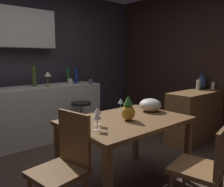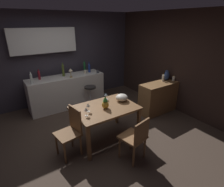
% 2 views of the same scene
% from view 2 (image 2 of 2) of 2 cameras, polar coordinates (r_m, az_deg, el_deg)
% --- Properties ---
extents(ground_plane, '(9.00, 9.00, 0.00)m').
position_cam_2_polar(ground_plane, '(4.17, -6.88, -11.88)').
color(ground_plane, '#47382D').
extents(wall_kitchen_back, '(5.20, 0.33, 2.60)m').
position_cam_2_polar(wall_kitchen_back, '(5.47, -18.40, 11.50)').
color(wall_kitchen_back, '#38333D').
rests_on(wall_kitchen_back, ground_plane).
extents(wall_side_right, '(0.10, 4.40, 2.60)m').
position_cam_2_polar(wall_side_right, '(5.40, 16.04, 10.41)').
color(wall_side_right, '#33231E').
rests_on(wall_side_right, ground_plane).
extents(dining_table, '(1.25, 0.88, 0.74)m').
position_cam_2_polar(dining_table, '(3.59, -2.30, -5.66)').
color(dining_table, brown).
rests_on(dining_table, ground_plane).
extents(kitchen_counter, '(2.10, 0.60, 0.90)m').
position_cam_2_polar(kitchen_counter, '(5.28, -14.19, 0.69)').
color(kitchen_counter, silver).
rests_on(kitchen_counter, ground_plane).
extents(sideboard_cabinet, '(1.10, 0.44, 0.82)m').
position_cam_2_polar(sideboard_cabinet, '(4.96, 14.71, -1.26)').
color(sideboard_cabinet, olive).
rests_on(sideboard_cabinet, ground_plane).
extents(chair_near_window, '(0.45, 0.45, 0.92)m').
position_cam_2_polar(chair_near_window, '(3.36, -13.08, -11.42)').
color(chair_near_window, brown).
rests_on(chair_near_window, ground_plane).
extents(chair_by_doorway, '(0.47, 0.47, 0.83)m').
position_cam_2_polar(chair_by_doorway, '(3.18, 7.53, -13.73)').
color(chair_by_doorway, brown).
rests_on(chair_by_doorway, ground_plane).
extents(bar_stool, '(0.34, 0.34, 0.65)m').
position_cam_2_polar(bar_stool, '(5.04, -6.86, -1.04)').
color(bar_stool, '#262323').
rests_on(bar_stool, ground_plane).
extents(wine_glass_left, '(0.08, 0.08, 0.17)m').
position_cam_2_polar(wine_glass_left, '(3.35, -7.70, -3.77)').
color(wine_glass_left, silver).
rests_on(wine_glass_left, dining_table).
extents(wine_glass_right, '(0.08, 0.08, 0.16)m').
position_cam_2_polar(wine_glass_right, '(3.21, -8.33, -5.09)').
color(wine_glass_right, silver).
rests_on(wine_glass_right, dining_table).
extents(wine_glass_center, '(0.08, 0.08, 0.15)m').
position_cam_2_polar(wine_glass_center, '(3.85, -1.96, -0.40)').
color(wine_glass_center, silver).
rests_on(wine_glass_center, dining_table).
extents(pineapple_centerpiece, '(0.14, 0.14, 0.26)m').
position_cam_2_polar(pineapple_centerpiece, '(3.45, -2.15, -3.15)').
color(pineapple_centerpiece, gold).
rests_on(pineapple_centerpiece, dining_table).
extents(fruit_bowl, '(0.26, 0.26, 0.15)m').
position_cam_2_polar(fruit_bowl, '(3.80, 3.15, -1.28)').
color(fruit_bowl, beige).
rests_on(fruit_bowl, dining_table).
extents(wine_bottle_olive, '(0.07, 0.07, 0.38)m').
position_cam_2_polar(wine_bottle_olive, '(5.12, -15.40, 7.33)').
color(wine_bottle_olive, '#475623').
rests_on(wine_bottle_olive, kitchen_counter).
extents(wine_bottle_green, '(0.07, 0.07, 0.32)m').
position_cam_2_polar(wine_bottle_green, '(5.55, -8.80, 8.67)').
color(wine_bottle_green, '#1E592D').
rests_on(wine_bottle_green, kitchen_counter).
extents(wine_bottle_ruby, '(0.06, 0.06, 0.27)m').
position_cam_2_polar(wine_bottle_ruby, '(5.03, -22.34, 5.57)').
color(wine_bottle_ruby, maroon).
rests_on(wine_bottle_ruby, kitchen_counter).
extents(wine_bottle_clear, '(0.06, 0.06, 0.30)m').
position_cam_2_polar(wine_bottle_clear, '(4.76, -24.47, 4.52)').
color(wine_bottle_clear, silver).
rests_on(wine_bottle_clear, kitchen_counter).
extents(wine_bottle_cobalt, '(0.07, 0.07, 0.31)m').
position_cam_2_polar(wine_bottle_cobalt, '(5.39, -7.31, 8.25)').
color(wine_bottle_cobalt, navy).
rests_on(wine_bottle_cobalt, kitchen_counter).
extents(cup_cream, '(0.11, 0.07, 0.10)m').
position_cam_2_polar(cup_cream, '(5.31, -8.62, 6.93)').
color(cup_cream, beige).
rests_on(cup_cream, kitchen_counter).
extents(cup_slate, '(0.11, 0.07, 0.08)m').
position_cam_2_polar(cup_slate, '(5.29, -4.63, 6.98)').
color(cup_slate, '#515660').
rests_on(cup_slate, kitchen_counter).
extents(counter_lamp, '(0.12, 0.12, 0.24)m').
position_cam_2_polar(counter_lamp, '(4.96, -13.14, 7.11)').
color(counter_lamp, '#A58447').
rests_on(counter_lamp, kitchen_counter).
extents(pillar_candle_tall, '(0.06, 0.06, 0.19)m').
position_cam_2_polar(pillar_candle_tall, '(4.99, 16.06, 4.79)').
color(pillar_candle_tall, white).
rests_on(pillar_candle_tall, sideboard_cabinet).
extents(pillar_candle_short, '(0.07, 0.07, 0.15)m').
position_cam_2_polar(pillar_candle_short, '(5.12, 19.10, 4.60)').
color(pillar_candle_short, white).
rests_on(pillar_candle_short, sideboard_cabinet).
extents(vase_ceramic_blue, '(0.15, 0.15, 0.26)m').
position_cam_2_polar(vase_ceramic_blue, '(5.10, 17.07, 5.53)').
color(vase_ceramic_blue, '#334C8C').
rests_on(vase_ceramic_blue, sideboard_cabinet).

